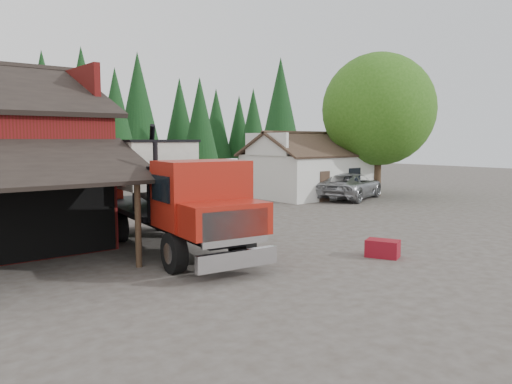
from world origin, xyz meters
TOP-DOWN VIEW (x-y plane):
  - ground at (0.00, 0.00)m, footprint 120.00×120.00m
  - farmhouse at (13.00, 13.00)m, footprint 8.60×6.42m
  - deciduous_tree at (17.01, 9.97)m, footprint 8.00×8.00m
  - conifer_backdrop at (0.00, 42.00)m, footprint 76.00×16.00m
  - near_pine_b at (6.00, 30.00)m, footprint 3.96×3.96m
  - near_pine_c at (22.00, 26.00)m, footprint 4.84×4.84m
  - feed_truck at (-3.49, 4.03)m, footprint 3.96×10.66m
  - silver_car at (14.00, 9.93)m, footprint 7.04×5.01m
  - equip_box at (1.56, -1.99)m, footprint 1.08×1.29m

SIDE VIEW (x-z plane):
  - ground at x=0.00m, z-range 0.00..0.00m
  - conifer_backdrop at x=0.00m, z-range -8.00..8.00m
  - equip_box at x=1.56m, z-range 0.00..0.60m
  - silver_car at x=14.00m, z-range 0.00..1.78m
  - farmhouse at x=13.00m, z-range -0.66..3.99m
  - feed_truck at x=-3.49m, z-range -0.15..4.55m
  - near_pine_b at x=6.00m, z-range 0.69..11.09m
  - deciduous_tree at x=17.01m, z-range 0.81..11.01m
  - near_pine_c at x=22.00m, z-range 0.69..13.09m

